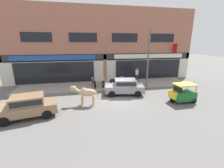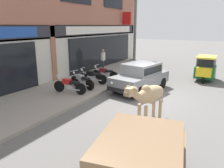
% 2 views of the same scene
% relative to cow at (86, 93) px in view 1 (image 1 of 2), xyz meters
% --- Properties ---
extents(ground_plane, '(90.00, 90.00, 0.00)m').
position_rel_cow_xyz_m(ground_plane, '(2.56, 0.97, -1.01)').
color(ground_plane, '#605E5B').
extents(sidewalk, '(19.00, 3.80, 0.14)m').
position_rel_cow_xyz_m(sidewalk, '(2.56, 5.07, -0.94)').
color(sidewalk, gray).
rests_on(sidewalk, ground).
extents(shop_building, '(23.00, 1.40, 8.76)m').
position_rel_cow_xyz_m(shop_building, '(2.56, 7.23, 3.16)').
color(shop_building, '#9E604C').
rests_on(shop_building, ground).
extents(cow, '(2.09, 0.96, 1.61)m').
position_rel_cow_xyz_m(cow, '(0.00, 0.00, 0.00)').
color(cow, tan).
rests_on(cow, ground).
extents(car_0, '(3.81, 2.26, 1.46)m').
position_rel_cow_xyz_m(car_0, '(-3.78, -1.22, -0.19)').
color(car_0, black).
rests_on(car_0, ground).
extents(car_1, '(3.80, 2.22, 1.46)m').
position_rel_cow_xyz_m(car_1, '(3.56, 1.79, -0.19)').
color(car_1, black).
rests_on(car_1, ground).
extents(auto_rickshaw, '(2.00, 1.20, 1.52)m').
position_rel_cow_xyz_m(auto_rickshaw, '(7.63, -0.92, -0.35)').
color(auto_rickshaw, black).
rests_on(auto_rickshaw, ground).
extents(motorcycle_0, '(0.52, 1.81, 0.88)m').
position_rel_cow_xyz_m(motorcycle_0, '(0.95, 4.43, -0.48)').
color(motorcycle_0, black).
rests_on(motorcycle_0, sidewalk).
extents(motorcycle_1, '(0.67, 1.79, 0.88)m').
position_rel_cow_xyz_m(motorcycle_1, '(1.99, 4.47, -0.48)').
color(motorcycle_1, black).
rests_on(motorcycle_1, sidewalk).
extents(motorcycle_2, '(0.53, 1.81, 0.88)m').
position_rel_cow_xyz_m(motorcycle_2, '(3.06, 4.53, -0.48)').
color(motorcycle_2, black).
rests_on(motorcycle_2, sidewalk).
extents(motorcycle_3, '(0.52, 1.81, 0.88)m').
position_rel_cow_xyz_m(motorcycle_3, '(4.17, 4.38, -0.48)').
color(motorcycle_3, black).
rests_on(motorcycle_3, sidewalk).
extents(pedestrian, '(0.44, 0.32, 1.60)m').
position_rel_cow_xyz_m(pedestrian, '(6.28, 5.80, 0.12)').
color(pedestrian, '#2D2D33').
rests_on(pedestrian, sidewalk).
extents(utility_pole, '(0.18, 0.18, 5.81)m').
position_rel_cow_xyz_m(utility_pole, '(6.52, 3.47, 2.04)').
color(utility_pole, '#595651').
rests_on(utility_pole, sidewalk).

